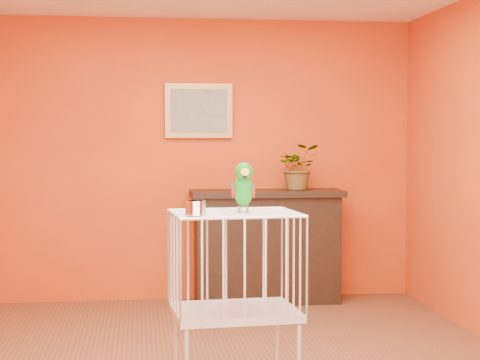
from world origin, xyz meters
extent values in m
plane|color=#D64B14|center=(0.00, 2.25, 1.30)|extent=(4.00, 0.00, 4.00)
plane|color=#D64B14|center=(0.00, -2.25, 1.30)|extent=(4.00, 0.00, 4.00)
cube|color=black|center=(0.60, 2.01, 0.49)|extent=(1.29, 0.43, 0.97)
cube|color=black|center=(0.60, 2.01, 1.00)|extent=(1.38, 0.50, 0.05)
cube|color=black|center=(0.60, 1.82, 0.49)|extent=(0.91, 0.02, 0.49)
cube|color=#511718|center=(0.33, 1.96, 0.38)|extent=(0.05, 0.19, 0.30)
cube|color=#304B25|center=(0.42, 1.96, 0.38)|extent=(0.05, 0.19, 0.30)
cube|color=#511718|center=(0.52, 1.96, 0.38)|extent=(0.05, 0.19, 0.30)
cube|color=#304B25|center=(0.62, 1.96, 0.38)|extent=(0.05, 0.19, 0.30)
cube|color=#511718|center=(0.73, 1.96, 0.38)|extent=(0.05, 0.19, 0.30)
imported|color=#26722D|center=(0.90, 2.01, 1.19)|extent=(0.38, 0.42, 0.33)
cube|color=#AD7D3E|center=(0.00, 2.22, 1.75)|extent=(0.62, 0.03, 0.50)
cube|color=gray|center=(0.00, 2.21, 1.75)|extent=(0.52, 0.01, 0.40)
cube|color=beige|center=(-0.01, -0.67, 0.50)|extent=(0.74, 0.59, 0.04)
cube|color=beige|center=(-0.01, -0.67, 1.07)|extent=(0.74, 0.59, 0.01)
cylinder|color=beige|center=(-0.35, -0.45, 0.24)|extent=(0.03, 0.03, 0.48)
cylinder|color=beige|center=(0.28, -0.40, 0.24)|extent=(0.03, 0.03, 0.48)
cylinder|color=silver|center=(-0.25, -0.86, 1.12)|extent=(0.11, 0.11, 0.08)
cylinder|color=#59544C|center=(0.01, -0.69, 1.09)|extent=(0.01, 0.01, 0.04)
cylinder|color=#59544C|center=(0.05, -0.69, 1.09)|extent=(0.01, 0.01, 0.04)
ellipsoid|color=#11821B|center=(0.03, -0.69, 1.20)|extent=(0.12, 0.16, 0.21)
ellipsoid|color=#11821B|center=(0.03, -0.72, 1.31)|extent=(0.11, 0.11, 0.10)
cone|color=orange|center=(0.03, -0.77, 1.30)|extent=(0.05, 0.07, 0.07)
cone|color=black|center=(0.03, -0.76, 1.28)|extent=(0.03, 0.03, 0.03)
sphere|color=black|center=(0.00, -0.74, 1.32)|extent=(0.01, 0.01, 0.01)
sphere|color=black|center=(0.06, -0.74, 1.32)|extent=(0.01, 0.01, 0.01)
ellipsoid|color=#A50C0C|center=(-0.02, -0.68, 1.19)|extent=(0.03, 0.06, 0.07)
ellipsoid|color=navy|center=(0.09, -0.68, 1.19)|extent=(0.03, 0.06, 0.07)
cone|color=#11821B|center=(0.04, -0.62, 1.13)|extent=(0.07, 0.15, 0.11)
camera|label=1|loc=(-0.56, -5.17, 1.50)|focal=60.00mm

